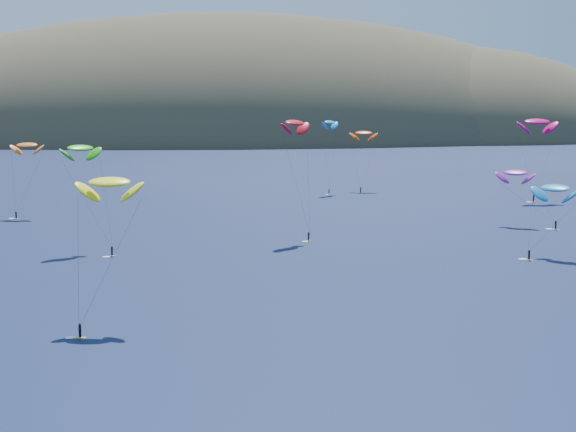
{
  "coord_description": "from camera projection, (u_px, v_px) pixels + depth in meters",
  "views": [
    {
      "loc": [
        -7.31,
        -54.11,
        28.64
      ],
      "look_at": [
        8.15,
        80.0,
        9.0
      ],
      "focal_mm": 50.0,
      "sensor_mm": 36.0,
      "label": 1
    }
  ],
  "objects": [
    {
      "name": "kitesurfer_3",
      "position": [
        80.0,
        148.0,
        152.29
      ],
      "size": [
        11.25,
        12.6,
        21.81
      ],
      "rotation": [
        0.0,
        0.0,
        0.62
      ],
      "color": "yellow",
      "rests_on": "ground"
    },
    {
      "name": "island",
      "position": [
        257.0,
        151.0,
        616.99
      ],
      "size": [
        730.0,
        300.0,
        210.0
      ],
      "color": "#3D3526",
      "rests_on": "ground"
    },
    {
      "name": "kitesurfer_1",
      "position": [
        27.0,
        145.0,
        196.88
      ],
      "size": [
        8.43,
        7.63,
        19.83
      ],
      "rotation": [
        0.0,
        0.0,
        -0.15
      ],
      "color": "yellow",
      "rests_on": "ground"
    },
    {
      "name": "kitesurfer_4",
      "position": [
        330.0,
        122.0,
        246.4
      ],
      "size": [
        7.55,
        9.15,
        23.84
      ],
      "rotation": [
        0.0,
        0.0,
        0.79
      ],
      "color": "yellow",
      "rests_on": "ground"
    },
    {
      "name": "kitesurfer_2",
      "position": [
        109.0,
        182.0,
        102.67
      ],
      "size": [
        8.67,
        10.66,
        20.49
      ],
      "rotation": [
        0.0,
        0.0,
        -0.12
      ],
      "color": "yellow",
      "rests_on": "ground"
    },
    {
      "name": "kitesurfer_9",
      "position": [
        295.0,
        123.0,
        164.17
      ],
      "size": [
        8.57,
        9.07,
        26.27
      ],
      "rotation": [
        0.0,
        0.0,
        0.79
      ],
      "color": "yellow",
      "rests_on": "ground"
    },
    {
      "name": "kitesurfer_6",
      "position": [
        516.0,
        173.0,
        183.42
      ],
      "size": [
        11.91,
        12.62,
        14.45
      ],
      "rotation": [
        0.0,
        0.0,
        -0.6
      ],
      "color": "yellow",
      "rests_on": "ground"
    },
    {
      "name": "kitesurfer_5",
      "position": [
        555.0,
        188.0,
        146.95
      ],
      "size": [
        11.14,
        9.47,
        15.03
      ],
      "rotation": [
        0.0,
        0.0,
        -0.91
      ],
      "color": "yellow",
      "rests_on": "ground"
    },
    {
      "name": "kitesurfer_8",
      "position": [
        537.0,
        122.0,
        226.75
      ],
      "size": [
        11.83,
        7.09,
        25.73
      ],
      "rotation": [
        0.0,
        0.0,
        0.04
      ],
      "color": "yellow",
      "rests_on": "ground"
    },
    {
      "name": "kitesurfer_11",
      "position": [
        364.0,
        133.0,
        254.22
      ],
      "size": [
        9.16,
        12.19,
        20.53
      ],
      "rotation": [
        0.0,
        0.0,
        -0.27
      ],
      "color": "yellow",
      "rests_on": "ground"
    }
  ]
}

